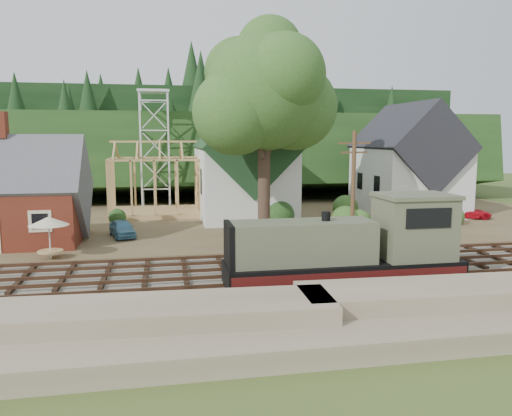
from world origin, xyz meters
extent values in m
plane|color=#384C1E|center=(0.00, 0.00, 0.00)|extent=(140.00, 140.00, 0.00)
cube|color=#7F7259|center=(0.00, -8.50, 0.00)|extent=(64.00, 5.00, 1.60)
cube|color=#726B5B|center=(0.00, 0.00, 0.08)|extent=(64.00, 11.00, 0.16)
cube|color=brown|center=(0.00, 18.00, 0.15)|extent=(64.00, 26.00, 0.30)
cube|color=#1E3F19|center=(0.00, 42.00, 0.00)|extent=(70.00, 28.96, 12.74)
cube|color=black|center=(0.00, 58.00, 0.00)|extent=(80.00, 20.00, 12.00)
cube|color=#582114|center=(-16.00, 11.00, 2.20)|extent=(10.00, 7.00, 3.80)
cube|color=#4C4C51|center=(-16.00, 11.00, 4.10)|extent=(10.80, 7.41, 7.41)
cube|color=#582114|center=(-16.00, 11.00, 8.40)|extent=(0.90, 0.90, 1.80)
cube|color=silver|center=(2.00, 20.00, 3.50)|extent=(8.00, 12.00, 6.40)
cube|color=#183418|center=(2.00, 20.00, 6.70)|extent=(8.40, 12.96, 8.40)
cube|color=silver|center=(2.00, 14.00, 8.70)|extent=(2.40, 2.40, 4.00)
cone|color=#183418|center=(2.00, 14.00, 12.00)|extent=(5.37, 5.37, 2.60)
cube|color=silver|center=(18.00, 19.00, 3.50)|extent=(8.00, 10.00, 6.40)
cube|color=black|center=(18.00, 19.00, 6.70)|extent=(8.40, 10.80, 8.40)
cube|color=tan|center=(-6.00, 22.00, 0.55)|extent=(8.00, 6.00, 0.50)
cube|color=tan|center=(-6.00, 22.00, 7.20)|extent=(8.00, 0.18, 0.18)
cube|color=silver|center=(-7.40, 26.60, 6.30)|extent=(0.18, 0.18, 12.00)
cube|color=silver|center=(-4.60, 26.60, 6.30)|extent=(0.18, 0.18, 12.00)
cube|color=silver|center=(-7.40, 29.40, 6.30)|extent=(0.18, 0.18, 12.00)
cube|color=silver|center=(-4.60, 29.40, 6.30)|extent=(0.18, 0.18, 12.00)
cube|color=silver|center=(-6.00, 28.00, 12.30)|extent=(3.20, 3.20, 0.25)
cylinder|color=#38281E|center=(2.00, 10.00, 4.30)|extent=(0.90, 0.90, 8.00)
sphere|color=#315921|center=(2.00, 10.00, 10.80)|extent=(8.40, 8.40, 8.40)
sphere|color=#315921|center=(4.50, 11.00, 9.80)|extent=(6.40, 6.40, 6.40)
sphere|color=#315921|center=(-0.20, 9.20, 9.30)|extent=(6.00, 6.00, 6.00)
cylinder|color=#4C331E|center=(7.00, 5.20, 4.00)|extent=(0.28, 0.28, 8.00)
cube|color=#4C331E|center=(7.00, 5.20, 7.20)|extent=(2.20, 0.12, 0.12)
cube|color=#4C331E|center=(7.00, 5.20, 6.60)|extent=(1.80, 0.12, 0.12)
cube|color=black|center=(3.35, -3.00, 0.33)|extent=(11.53, 2.40, 0.34)
cube|color=black|center=(3.35, -3.00, 1.04)|extent=(11.53, 2.79, 1.06)
cube|color=#575E44|center=(1.23, -3.00, 2.58)|extent=(6.92, 2.21, 2.02)
cube|color=#575E44|center=(7.00, -3.00, 3.10)|extent=(3.46, 2.69, 3.07)
cube|color=#575E44|center=(7.00, -3.00, 4.69)|extent=(3.65, 2.88, 0.19)
cube|color=black|center=(7.00, -4.36, 3.78)|extent=(2.31, 0.06, 0.96)
cube|color=#440F0E|center=(3.35, -4.41, 1.04)|extent=(11.53, 0.04, 0.67)
cube|color=#440F0E|center=(3.35, -1.59, 1.04)|extent=(11.53, 0.04, 0.67)
cylinder|color=black|center=(2.39, -3.00, 3.68)|extent=(0.42, 0.42, 0.67)
imported|color=#5292B1|center=(-8.31, 11.72, 0.93)|extent=(2.39, 3.97, 1.26)
imported|color=red|center=(21.89, 14.60, 0.83)|extent=(4.19, 2.81, 1.07)
cylinder|color=silver|center=(-12.05, 5.50, 1.46)|extent=(0.11, 0.11, 2.32)
cylinder|color=tan|center=(-12.05, 5.50, 0.77)|extent=(1.47, 1.47, 0.08)
cone|color=beige|center=(-12.05, 5.50, 2.62)|extent=(2.32, 2.32, 0.53)
camera|label=1|loc=(-5.30, -25.65, 7.53)|focal=35.00mm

